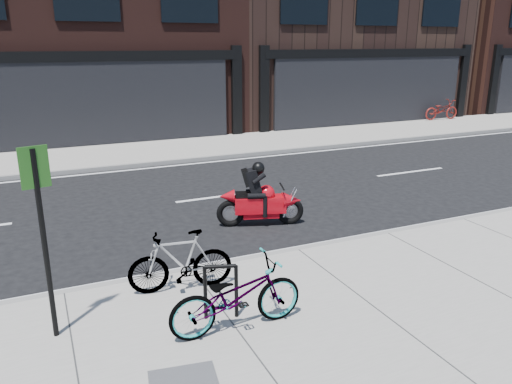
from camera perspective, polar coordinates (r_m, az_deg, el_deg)
name	(u,v)px	position (r m, az deg, el deg)	size (l,w,h in m)	color
ground	(254,222)	(10.83, -0.21, -3.39)	(120.00, 120.00, 0.00)	black
sidewalk_near	(411,339)	(6.99, 17.28, -15.78)	(60.00, 6.00, 0.13)	gray
sidewalk_far	(165,150)	(17.92, -10.32, 4.71)	(60.00, 3.50, 0.13)	gray
bike_rack	(221,287)	(6.82, -4.05, -10.75)	(0.45, 0.18, 0.79)	black
bicycle_front	(236,296)	(6.56, -2.24, -11.78)	(0.63, 1.81, 0.95)	gray
bicycle_rear	(181,261)	(7.60, -8.62, -7.80)	(0.44, 1.56, 0.94)	gray
motorcycle	(264,200)	(10.47, 0.93, -0.87)	(1.81, 0.86, 1.39)	black
bicycle_far	(441,110)	(25.80, 20.43, 8.80)	(0.63, 1.80, 0.95)	maroon
sign_post	(42,228)	(6.52, -23.23, -3.76)	(0.33, 0.10, 2.47)	black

